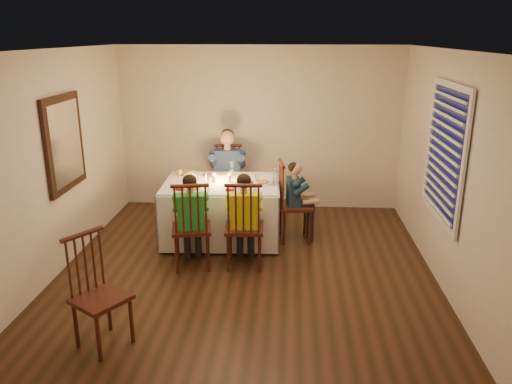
# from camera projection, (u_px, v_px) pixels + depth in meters

# --- Properties ---
(ground) EXTENTS (5.00, 5.00, 0.00)m
(ground) POSITION_uv_depth(u_px,v_px,m) (246.00, 273.00, 6.03)
(ground) COLOR black
(ground) RESTS_ON ground
(wall_left) EXTENTS (0.02, 5.00, 2.60)m
(wall_left) POSITION_uv_depth(u_px,v_px,m) (52.00, 165.00, 5.79)
(wall_left) COLOR beige
(wall_left) RESTS_ON ground
(wall_right) EXTENTS (0.02, 5.00, 2.60)m
(wall_right) POSITION_uv_depth(u_px,v_px,m) (449.00, 173.00, 5.48)
(wall_right) COLOR beige
(wall_right) RESTS_ON ground
(wall_back) EXTENTS (4.50, 0.02, 2.60)m
(wall_back) POSITION_uv_depth(u_px,v_px,m) (259.00, 129.00, 8.01)
(wall_back) COLOR beige
(wall_back) RESTS_ON ground
(ceiling) EXTENTS (5.00, 5.00, 0.00)m
(ceiling) POSITION_uv_depth(u_px,v_px,m) (244.00, 50.00, 5.24)
(ceiling) COLOR white
(ceiling) RESTS_ON wall_back
(dining_table) EXTENTS (1.63, 1.21, 0.80)m
(dining_table) POSITION_uv_depth(u_px,v_px,m) (221.00, 199.00, 6.86)
(dining_table) COLOR white
(dining_table) RESTS_ON ground
(chair_adult) EXTENTS (0.49, 0.47, 1.13)m
(chair_adult) POSITION_uv_depth(u_px,v_px,m) (229.00, 216.00, 7.89)
(chair_adult) COLOR #33100E
(chair_adult) RESTS_ON ground
(chair_near_left) EXTENTS (0.54, 0.52, 1.13)m
(chair_near_left) POSITION_uv_depth(u_px,v_px,m) (193.00, 266.00, 6.21)
(chair_near_left) COLOR #33100E
(chair_near_left) RESTS_ON ground
(chair_near_right) EXTENTS (0.48, 0.46, 1.13)m
(chair_near_right) POSITION_uv_depth(u_px,v_px,m) (245.00, 265.00, 6.23)
(chair_near_right) COLOR #33100E
(chair_near_right) RESTS_ON ground
(chair_end) EXTENTS (0.51, 0.52, 1.13)m
(chair_end) POSITION_uv_depth(u_px,v_px,m) (294.00, 239.00, 7.02)
(chair_end) COLOR #33100E
(chair_end) RESTS_ON ground
(chair_extra) EXTENTS (0.60, 0.60, 1.08)m
(chair_extra) POSITION_uv_depth(u_px,v_px,m) (106.00, 344.00, 4.64)
(chair_extra) COLOR #33100E
(chair_extra) RESTS_ON ground
(adult) EXTENTS (0.56, 0.52, 1.38)m
(adult) POSITION_uv_depth(u_px,v_px,m) (229.00, 216.00, 7.89)
(adult) COLOR navy
(adult) RESTS_ON ground
(child_green) EXTENTS (0.49, 0.46, 1.19)m
(child_green) POSITION_uv_depth(u_px,v_px,m) (193.00, 266.00, 6.21)
(child_green) COLOR green
(child_green) RESTS_ON ground
(child_yellow) EXTENTS (0.44, 0.41, 1.20)m
(child_yellow) POSITION_uv_depth(u_px,v_px,m) (245.00, 265.00, 6.23)
(child_yellow) COLOR yellow
(child_yellow) RESTS_ON ground
(child_teal) EXTENTS (0.40, 0.43, 1.11)m
(child_teal) POSITION_uv_depth(u_px,v_px,m) (294.00, 239.00, 7.02)
(child_teal) COLOR #193240
(child_teal) RESTS_ON ground
(setting_adult) EXTENTS (0.27, 0.27, 0.02)m
(setting_adult) POSITION_uv_depth(u_px,v_px,m) (220.00, 175.00, 7.10)
(setting_adult) COLOR white
(setting_adult) RESTS_ON dining_table
(setting_green) EXTENTS (0.27, 0.27, 0.02)m
(setting_green) POSITION_uv_depth(u_px,v_px,m) (195.00, 189.00, 6.46)
(setting_green) COLOR white
(setting_green) RESTS_ON dining_table
(setting_yellow) EXTENTS (0.27, 0.27, 0.02)m
(setting_yellow) POSITION_uv_depth(u_px,v_px,m) (244.00, 190.00, 6.44)
(setting_yellow) COLOR white
(setting_yellow) RESTS_ON dining_table
(setting_teal) EXTENTS (0.27, 0.27, 0.02)m
(setting_teal) POSITION_uv_depth(u_px,v_px,m) (262.00, 183.00, 6.73)
(setting_teal) COLOR white
(setting_teal) RESTS_ON dining_table
(candle_left) EXTENTS (0.06, 0.06, 0.10)m
(candle_left) POSITION_uv_depth(u_px,v_px,m) (214.00, 179.00, 6.78)
(candle_left) COLOR silver
(candle_left) RESTS_ON dining_table
(candle_right) EXTENTS (0.06, 0.06, 0.10)m
(candle_right) POSITION_uv_depth(u_px,v_px,m) (229.00, 179.00, 6.77)
(candle_right) COLOR silver
(candle_right) RESTS_ON dining_table
(squash) EXTENTS (0.09, 0.09, 0.09)m
(squash) POSITION_uv_depth(u_px,v_px,m) (180.00, 172.00, 7.10)
(squash) COLOR #FDEA42
(squash) RESTS_ON dining_table
(orange_fruit) EXTENTS (0.08, 0.08, 0.08)m
(orange_fruit) POSITION_uv_depth(u_px,v_px,m) (240.00, 179.00, 6.82)
(orange_fruit) COLOR #FF5815
(orange_fruit) RESTS_ON dining_table
(serving_bowl) EXTENTS (0.23, 0.23, 0.05)m
(serving_bowl) POSITION_uv_depth(u_px,v_px,m) (188.00, 173.00, 7.13)
(serving_bowl) COLOR white
(serving_bowl) RESTS_ON dining_table
(wall_mirror) EXTENTS (0.06, 0.95, 1.15)m
(wall_mirror) POSITION_uv_depth(u_px,v_px,m) (64.00, 143.00, 6.01)
(wall_mirror) COLOR black
(wall_mirror) RESTS_ON wall_left
(window_blinds) EXTENTS (0.07, 1.34, 1.54)m
(window_blinds) POSITION_uv_depth(u_px,v_px,m) (444.00, 153.00, 5.52)
(window_blinds) COLOR #0D1137
(window_blinds) RESTS_ON wall_right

